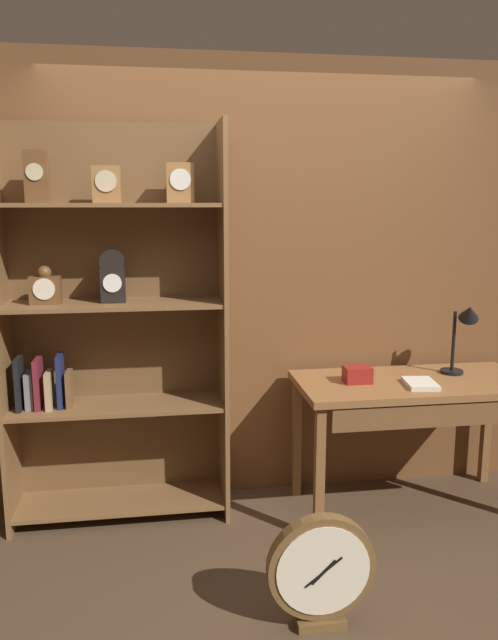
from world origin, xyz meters
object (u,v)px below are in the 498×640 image
object	(u,v)px
bookshelf	(111,327)
workbench	(416,397)
desk_lamp	(464,328)
toolbox_small	(357,375)
open_repair_manual	(420,384)
round_clock_large	(321,570)

from	to	relation	value
bookshelf	workbench	xyz separation A→B (m)	(1.70, -0.22, -0.41)
desk_lamp	toolbox_small	xyz separation A→B (m)	(-0.66, -0.06, -0.24)
open_repair_manual	desk_lamp	bearing A→B (deg)	36.11
bookshelf	round_clock_large	world-z (taller)	bookshelf
bookshelf	desk_lamp	xyz separation A→B (m)	(2.02, -0.13, -0.04)
open_repair_manual	round_clock_large	bearing A→B (deg)	-125.50
bookshelf	open_repair_manual	bearing A→B (deg)	-10.42
round_clock_large	workbench	bearing A→B (deg)	49.01
toolbox_small	round_clock_large	bearing A→B (deg)	-115.66
bookshelf	desk_lamp	size ratio (longest dim) A/B	4.98
toolbox_small	open_repair_manual	xyz separation A→B (m)	(0.32, -0.12, -0.03)
bookshelf	toolbox_small	world-z (taller)	bookshelf
bookshelf	toolbox_small	bearing A→B (deg)	-8.14
bookshelf	round_clock_large	bearing A→B (deg)	-51.24
workbench	round_clock_large	xyz separation A→B (m)	(-0.79, -0.91, -0.43)
desk_lamp	open_repair_manual	xyz separation A→B (m)	(-0.33, -0.18, -0.27)
workbench	open_repair_manual	distance (m)	0.14
workbench	desk_lamp	world-z (taller)	desk_lamp
desk_lamp	bookshelf	bearing A→B (deg)	176.31
round_clock_large	bookshelf	bearing A→B (deg)	128.76
workbench	open_repair_manual	size ratio (longest dim) A/B	6.10
workbench	toolbox_small	bearing A→B (deg)	175.16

